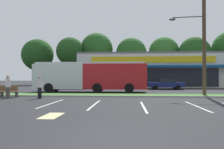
# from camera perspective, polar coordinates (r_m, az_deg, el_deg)

# --- Properties ---
(ground_plane) EXTENTS (240.00, 240.00, 0.00)m
(ground_plane) POSITION_cam_1_polar(r_m,az_deg,el_deg) (5.84, -0.87, -16.25)
(ground_plane) COLOR #262628
(grass_median) EXTENTS (56.00, 2.20, 0.12)m
(grass_median) POSITION_cam_1_polar(r_m,az_deg,el_deg) (19.67, 2.59, -5.21)
(grass_median) COLOR #427A2D
(grass_median) RESTS_ON ground_plane
(curb_lip) EXTENTS (56.00, 0.24, 0.12)m
(curb_lip) POSITION_cam_1_polar(r_m,az_deg,el_deg) (18.46, 2.50, -5.50)
(curb_lip) COLOR #99968C
(curb_lip) RESTS_ON ground_plane
(parking_stripe_0) EXTENTS (0.12, 4.80, 0.01)m
(parking_stripe_0) POSITION_cam_1_polar(r_m,az_deg,el_deg) (14.38, -14.92, -7.01)
(parking_stripe_0) COLOR silver
(parking_stripe_0) RESTS_ON ground_plane
(parking_stripe_1) EXTENTS (0.12, 4.80, 0.01)m
(parking_stripe_1) POSITION_cam_1_polar(r_m,az_deg,el_deg) (13.33, -4.42, -7.52)
(parking_stripe_1) COLOR silver
(parking_stripe_1) RESTS_ON ground_plane
(parking_stripe_2) EXTENTS (0.12, 4.80, 0.01)m
(parking_stripe_2) POSITION_cam_1_polar(r_m,az_deg,el_deg) (12.45, 7.93, -7.99)
(parking_stripe_2) COLOR silver
(parking_stripe_2) RESTS_ON ground_plane
(parking_stripe_3) EXTENTS (0.12, 4.80, 0.01)m
(parking_stripe_3) POSITION_cam_1_polar(r_m,az_deg,el_deg) (13.38, 20.46, -7.45)
(parking_stripe_3) COLOR silver
(parking_stripe_3) RESTS_ON ground_plane
(lot_arrow) EXTENTS (0.70, 1.60, 0.01)m
(lot_arrow) POSITION_cam_1_polar(r_m,az_deg,el_deg) (9.76, -14.91, -9.95)
(lot_arrow) COLOR beige
(lot_arrow) RESTS_ON ground_plane
(storefront_building) EXTENTS (23.94, 13.48, 5.69)m
(storefront_building) POSITION_cam_1_polar(r_m,az_deg,el_deg) (41.88, 9.21, 0.92)
(storefront_building) COLOR beige
(storefront_building) RESTS_ON ground_plane
(tree_far_left) EXTENTS (7.06, 7.06, 10.27)m
(tree_far_left) POSITION_cam_1_polar(r_m,az_deg,el_deg) (53.82, -18.18, 4.69)
(tree_far_left) COLOR #473323
(tree_far_left) RESTS_ON ground_plane
(tree_left) EXTENTS (5.94, 5.94, 10.25)m
(tree_left) POSITION_cam_1_polar(r_m,az_deg,el_deg) (49.61, -10.47, 5.75)
(tree_left) COLOR #473323
(tree_left) RESTS_ON ground_plane
(tree_mid_left) EXTENTS (7.15, 7.15, 11.47)m
(tree_mid_left) POSITION_cam_1_polar(r_m,az_deg,el_deg) (50.54, -3.88, 6.32)
(tree_mid_left) COLOR #473323
(tree_mid_left) RESTS_ON ground_plane
(tree_mid) EXTENTS (6.59, 6.59, 10.15)m
(tree_mid) POSITION_cam_1_polar(r_m,az_deg,el_deg) (49.05, 4.86, 5.33)
(tree_mid) COLOR #473323
(tree_mid) RESTS_ON ground_plane
(tree_mid_right) EXTENTS (6.82, 6.82, 10.79)m
(tree_mid_right) POSITION_cam_1_polar(r_m,az_deg,el_deg) (52.86, 12.90, 5.47)
(tree_mid_right) COLOR #473323
(tree_mid_right) RESTS_ON ground_plane
(tree_right) EXTENTS (6.80, 6.80, 10.22)m
(tree_right) POSITION_cam_1_polar(r_m,az_deg,el_deg) (51.33, 20.05, 5.06)
(tree_right) COLOR #473323
(tree_right) RESTS_ON ground_plane
(utility_pole) EXTENTS (3.05, 2.40, 9.39)m
(utility_pole) POSITION_cam_1_polar(r_m,az_deg,el_deg) (20.82, 21.73, 8.83)
(utility_pole) COLOR #4C3826
(utility_pole) RESTS_ON ground_plane
(city_bus) EXTENTS (12.25, 2.72, 3.25)m
(city_bus) POSITION_cam_1_polar(r_m,az_deg,el_deg) (25.06, -5.48, -0.37)
(city_bus) COLOR #AD191E
(city_bus) RESTS_ON ground_plane
(bus_stop_bench) EXTENTS (1.60, 0.45, 0.95)m
(bus_stop_bench) POSITION_cam_1_polar(r_m,az_deg,el_deg) (19.90, -24.52, -3.80)
(bus_stop_bench) COLOR brown
(bus_stop_bench) RESTS_ON ground_plane
(car_0) EXTENTS (4.64, 1.86, 1.43)m
(car_0) POSITION_cam_1_polar(r_m,az_deg,el_deg) (31.28, 13.45, -2.32)
(car_0) COLOR navy
(car_0) RESTS_ON ground_plane
(car_1) EXTENTS (4.15, 1.98, 1.44)m
(car_1) POSITION_cam_1_polar(r_m,az_deg,el_deg) (31.93, -9.87, -2.29)
(car_1) COLOR #515459
(car_1) RESTS_ON ground_plane
(pedestrian_near_bench) EXTENTS (0.35, 0.35, 1.72)m
(pedestrian_near_bench) POSITION_cam_1_polar(r_m,az_deg,el_deg) (17.85, -17.72, -3.03)
(pedestrian_near_bench) COLOR black
(pedestrian_near_bench) RESTS_ON ground_plane
(pedestrian_by_pole) EXTENTS (0.35, 0.35, 1.75)m
(pedestrian_by_pole) POSITION_cam_1_polar(r_m,az_deg,el_deg) (18.83, -24.72, -2.82)
(pedestrian_by_pole) COLOR #47423D
(pedestrian_by_pole) RESTS_ON ground_plane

